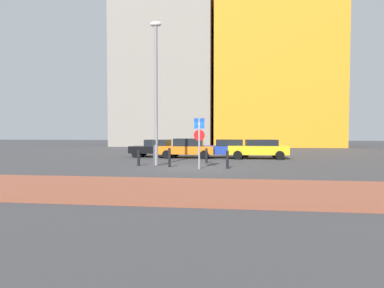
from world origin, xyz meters
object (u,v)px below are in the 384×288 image
Objects in this scene: traffic_bollard_edge at (169,158)px; traffic_bollard_near at (139,158)px; traffic_bollard_far at (227,160)px; parked_car_orange at (187,148)px; parked_car_yellow at (258,148)px; parking_meter at (154,150)px; traffic_bollard_mid at (206,156)px; parked_car_black at (157,148)px; parking_sign_post at (199,137)px; street_lamp at (156,83)px; parked_car_blue at (226,148)px.

traffic_bollard_near is at bearing 167.94° from traffic_bollard_edge.
parked_car_orange is at bearing 114.99° from traffic_bollard_far.
traffic_bollard_edge is at bearing -130.73° from parked_car_yellow.
parking_meter is 0.99m from traffic_bollard_edge.
parked_car_orange is 4.41× the size of traffic_bollard_mid.
parked_car_black is 1.51× the size of parking_sign_post.
parked_car_yellow is 4.60× the size of traffic_bollard_far.
traffic_bollard_edge is (-1.91, -2.46, 0.06)m from traffic_bollard_mid.
parking_sign_post is at bearing -17.78° from traffic_bollard_near.
street_lamp is (-1.09, -5.54, 4.09)m from parked_car_orange.
parked_car_orange is 4.25m from traffic_bollard_mid.
parked_car_black is at bearing 109.24° from traffic_bollard_edge.
parked_car_orange is 1.52× the size of parking_sign_post.
parked_car_orange is at bearing 78.86° from street_lamp.
street_lamp is at bearing -138.99° from parked_car_yellow.
traffic_bollard_mid is (-1.16, -4.20, -0.26)m from parked_car_blue.
parked_car_blue is 2.42m from parked_car_yellow.
parked_car_blue is 0.51× the size of street_lamp.
parked_car_blue is at bearing 55.66° from street_lamp.
parked_car_blue reaches higher than traffic_bollard_near.
traffic_bollard_edge is (0.88, 0.07, -0.45)m from parking_meter.
street_lamp reaches higher than parking_meter.
street_lamp reaches higher than traffic_bollard_mid.
traffic_bollard_near is (-5.00, -6.26, -0.27)m from parked_car_blue.
parking_meter is 1.26m from traffic_bollard_near.
parked_car_yellow is 7.12m from traffic_bollard_far.
parking_meter is 4.19m from traffic_bollard_far.
parked_car_orange reaches higher than parked_car_yellow.
parked_car_blue reaches higher than traffic_bollard_edge.
traffic_bollard_far reaches higher than traffic_bollard_mid.
parked_car_yellow is (2.41, -0.30, 0.02)m from parked_car_blue.
parking_sign_post is at bearing -29.63° from street_lamp.
parking_meter is (-3.96, -6.73, 0.25)m from parked_car_blue.
parked_car_yellow is at bearing 71.87° from traffic_bollard_far.
parking_sign_post is 0.32× the size of street_lamp.
parked_car_orange is 3.88× the size of traffic_bollard_edge.
street_lamp is 8.94× the size of traffic_bollard_mid.
traffic_bollard_far is (1.49, 0.38, -1.24)m from parking_sign_post.
street_lamp is (-6.43, -5.59, 4.11)m from parked_car_yellow.
parked_car_orange is 4.43× the size of traffic_bollard_near.
parking_sign_post is at bearing -77.02° from parked_car_orange.
parked_car_blue is 4.04× the size of traffic_bollard_edge.
parked_car_blue is 7.06m from traffic_bollard_far.
traffic_bollard_near is 5.25m from traffic_bollard_far.
parked_car_blue is at bearing 65.24° from traffic_bollard_edge.
parked_car_black is 4.29× the size of traffic_bollard_far.
parked_car_orange is at bearing -173.16° from parked_car_blue.
street_lamp is at bearing 140.78° from traffic_bollard_edge.
parked_car_black is 7.86m from parked_car_yellow.
parked_car_black is at bearing 134.71° from traffic_bollard_mid.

